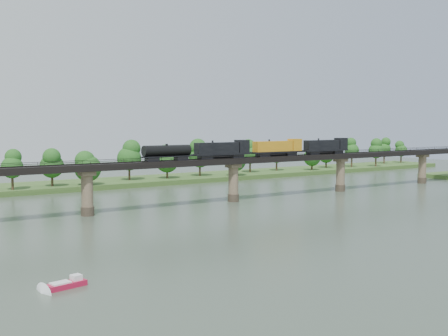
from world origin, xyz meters
TOP-DOWN VIEW (x-y plane):
  - ground at (0.00, 0.00)m, footprint 400.00×400.00m
  - far_bank at (0.00, 85.00)m, footprint 300.00×24.00m
  - bridge at (0.00, 30.00)m, footprint 236.00×30.00m
  - bridge_superstructure at (0.00, 30.00)m, footprint 220.00×4.90m
  - far_treeline at (-8.21, 80.52)m, footprint 289.06×17.54m
  - freight_train at (8.68, 30.00)m, footprint 68.23×2.66m
  - motorboat at (-62.51, -21.32)m, footprint 5.23×2.65m

SIDE VIEW (x-z plane):
  - ground at x=0.00m, z-range 0.00..0.00m
  - motorboat at x=-62.51m, z-range -0.22..1.18m
  - far_bank at x=0.00m, z-range 0.00..1.60m
  - bridge at x=0.00m, z-range -0.29..11.21m
  - far_treeline at x=-8.21m, z-range 2.03..15.63m
  - bridge_superstructure at x=0.00m, z-range 11.42..12.17m
  - freight_train at x=8.68m, z-range 11.39..16.09m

